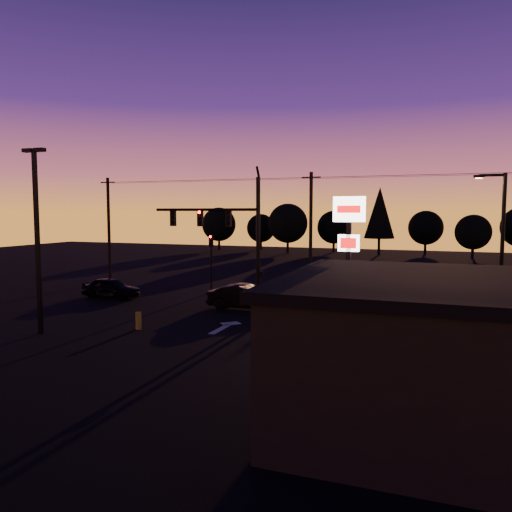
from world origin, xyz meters
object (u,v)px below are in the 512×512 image
(car_left, at_px, (111,288))
(car_right, at_px, (373,298))
(traffic_signal_mast, at_px, (232,232))
(suv_parked, at_px, (365,346))
(pylon_sign, at_px, (349,236))
(car_mid, at_px, (245,297))
(streetlight, at_px, (500,245))
(secondary_signal, at_px, (211,255))
(bollard, at_px, (138,321))
(parking_lot_light, at_px, (37,228))

(car_left, distance_m, car_right, 18.06)
(traffic_signal_mast, xyz_separation_m, suv_parked, (8.45, -6.06, -4.26))
(pylon_sign, distance_m, car_mid, 9.66)
(suv_parked, bearing_deg, car_mid, 117.96)
(pylon_sign, height_order, streetlight, streetlight)
(traffic_signal_mast, xyz_separation_m, pylon_sign, (7.10, -2.49, -0.02))
(car_mid, bearing_deg, suv_parked, -134.88)
(car_mid, bearing_deg, car_right, -70.45)
(secondary_signal, bearing_deg, bollard, -82.72)
(bollard, bearing_deg, traffic_signal_mast, 52.95)
(pylon_sign, bearing_deg, parking_lot_light, -162.77)
(streetlight, relative_size, car_mid, 1.71)
(streetlight, relative_size, car_left, 1.90)
(pylon_sign, bearing_deg, streetlight, 30.08)
(secondary_signal, xyz_separation_m, car_right, (12.27, -2.39, -2.15))
(car_left, bearing_deg, secondary_signal, -50.14)
(car_left, bearing_deg, pylon_sign, -106.07)
(parking_lot_light, distance_m, car_right, 19.63)
(car_mid, distance_m, suv_parked, 12.05)
(secondary_signal, bearing_deg, car_mid, -46.84)
(parking_lot_light, xyz_separation_m, suv_parked, (15.85, 0.93, -4.60))
(streetlight, bearing_deg, parking_lot_light, -158.35)
(secondary_signal, bearing_deg, car_right, -11.02)
(traffic_signal_mast, bearing_deg, secondary_signal, 123.19)
(traffic_signal_mast, bearing_deg, pylon_sign, -19.36)
(car_left, height_order, car_right, car_left)
(pylon_sign, relative_size, car_left, 1.61)
(bollard, bearing_deg, car_left, 134.15)
(traffic_signal_mast, bearing_deg, car_mid, 93.04)
(bollard, xyz_separation_m, suv_parked, (11.82, -1.59, 0.22))
(car_mid, bearing_deg, secondary_signal, 42.89)
(bollard, relative_size, car_left, 0.21)
(traffic_signal_mast, bearing_deg, suv_parked, -35.65)
(parking_lot_light, bearing_deg, pylon_sign, 17.23)
(car_left, bearing_deg, traffic_signal_mast, -104.52)
(secondary_signal, relative_size, suv_parked, 0.90)
(secondary_signal, xyz_separation_m, parking_lot_light, (-2.50, -14.49, 2.41))
(pylon_sign, xyz_separation_m, streetlight, (6.91, 4.00, -0.49))
(traffic_signal_mast, relative_size, car_left, 2.04)
(streetlight, distance_m, bollard, 18.80)
(secondary_signal, bearing_deg, suv_parked, -45.43)
(streetlight, xyz_separation_m, car_right, (-6.64, 3.60, -3.71))
(traffic_signal_mast, distance_m, parking_lot_light, 10.19)
(traffic_signal_mast, height_order, bollard, traffic_signal_mast)
(car_right, xyz_separation_m, suv_parked, (1.08, -11.16, -0.04))
(traffic_signal_mast, height_order, car_mid, traffic_signal_mast)
(traffic_signal_mast, distance_m, pylon_sign, 7.52)
(traffic_signal_mast, bearing_deg, streetlight, 6.14)
(car_left, bearing_deg, car_right, -82.09)
(secondary_signal, relative_size, parking_lot_light, 0.48)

